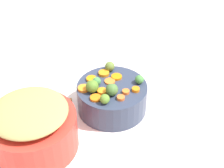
# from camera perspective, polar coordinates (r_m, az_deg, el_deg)

# --- Properties ---
(tabletop) EXTENTS (2.40, 2.40, 0.02)m
(tabletop) POSITION_cam_1_polar(r_m,az_deg,el_deg) (1.24, 0.78, -3.66)
(tabletop) COLOR white
(tabletop) RESTS_ON ground
(serving_bowl_carrots) EXTENTS (0.24, 0.24, 0.10)m
(serving_bowl_carrots) POSITION_cam_1_polar(r_m,az_deg,el_deg) (1.18, -0.00, -2.29)
(serving_bowl_carrots) COLOR #2F384F
(serving_bowl_carrots) RESTS_ON tabletop
(metal_pot) EXTENTS (0.27, 0.27, 0.12)m
(metal_pot) POSITION_cam_1_polar(r_m,az_deg,el_deg) (1.07, -13.24, -7.89)
(metal_pot) COLOR red
(metal_pot) RESTS_ON tabletop
(stuffing_mound) EXTENTS (0.23, 0.23, 0.05)m
(stuffing_mound) POSITION_cam_1_polar(r_m,az_deg,el_deg) (1.01, -13.90, -4.58)
(stuffing_mound) COLOR tan
(stuffing_mound) RESTS_ON metal_pot
(carrot_slice_0) EXTENTS (0.03, 0.03, 0.01)m
(carrot_slice_0) POSITION_cam_1_polar(r_m,az_deg,el_deg) (1.13, 4.04, -0.93)
(carrot_slice_0) COLOR orange
(carrot_slice_0) RESTS_ON serving_bowl_carrots
(carrot_slice_1) EXTENTS (0.03, 0.03, 0.01)m
(carrot_slice_1) POSITION_cam_1_polar(r_m,az_deg,el_deg) (1.12, 2.35, -1.33)
(carrot_slice_1) COLOR orange
(carrot_slice_1) RESTS_ON serving_bowl_carrots
(carrot_slice_2) EXTENTS (0.05, 0.05, 0.01)m
(carrot_slice_2) POSITION_cam_1_polar(r_m,az_deg,el_deg) (1.18, -3.51, 0.88)
(carrot_slice_2) COLOR orange
(carrot_slice_2) RESTS_ON serving_bowl_carrots
(carrot_slice_3) EXTENTS (0.05, 0.05, 0.01)m
(carrot_slice_3) POSITION_cam_1_polar(r_m,az_deg,el_deg) (1.20, -1.39, 1.84)
(carrot_slice_3) COLOR orange
(carrot_slice_3) RESTS_ON serving_bowl_carrots
(carrot_slice_4) EXTENTS (0.04, 0.04, 0.01)m
(carrot_slice_4) POSITION_cam_1_polar(r_m,az_deg,el_deg) (1.16, -0.37, 0.32)
(carrot_slice_4) COLOR orange
(carrot_slice_4) RESTS_ON serving_bowl_carrots
(carrot_slice_5) EXTENTS (0.05, 0.05, 0.01)m
(carrot_slice_5) POSITION_cam_1_polar(r_m,az_deg,el_deg) (1.14, -4.84, -0.75)
(carrot_slice_5) COLOR orange
(carrot_slice_5) RESTS_ON serving_bowl_carrots
(carrot_slice_6) EXTENTS (0.05, 0.05, 0.01)m
(carrot_slice_6) POSITION_cam_1_polar(r_m,az_deg,el_deg) (1.10, -2.79, -2.38)
(carrot_slice_6) COLOR orange
(carrot_slice_6) RESTS_ON serving_bowl_carrots
(carrot_slice_7) EXTENTS (0.04, 0.04, 0.01)m
(carrot_slice_7) POSITION_cam_1_polar(r_m,az_deg,el_deg) (1.19, 0.58, 1.22)
(carrot_slice_7) COLOR orange
(carrot_slice_7) RESTS_ON serving_bowl_carrots
(carrot_slice_8) EXTENTS (0.04, 0.04, 0.01)m
(carrot_slice_8) POSITION_cam_1_polar(r_m,az_deg,el_deg) (1.09, 1.50, -2.35)
(carrot_slice_8) COLOR orange
(carrot_slice_8) RESTS_ON serving_bowl_carrots
(carrot_slice_9) EXTENTS (0.04, 0.04, 0.01)m
(carrot_slice_9) POSITION_cam_1_polar(r_m,az_deg,el_deg) (1.12, -1.69, -1.24)
(carrot_slice_9) COLOR orange
(carrot_slice_9) RESTS_ON serving_bowl_carrots
(brussels_sprout_0) EXTENTS (0.04, 0.04, 0.04)m
(brussels_sprout_0) POSITION_cam_1_polar(r_m,az_deg,el_deg) (1.10, -0.02, -0.96)
(brussels_sprout_0) COLOR #466C32
(brussels_sprout_0) RESTS_ON serving_bowl_carrots
(brussels_sprout_1) EXTENTS (0.04, 0.04, 0.04)m
(brussels_sprout_1) POSITION_cam_1_polar(r_m,az_deg,el_deg) (1.21, -0.38, 3.01)
(brussels_sprout_1) COLOR olive
(brussels_sprout_1) RESTS_ON serving_bowl_carrots
(brussels_sprout_2) EXTENTS (0.03, 0.03, 0.03)m
(brussels_sprout_2) POSITION_cam_1_polar(r_m,az_deg,el_deg) (1.07, -1.23, -2.55)
(brussels_sprout_2) COLOR #59852D
(brussels_sprout_2) RESTS_ON serving_bowl_carrots
(brussels_sprout_3) EXTENTS (0.04, 0.04, 0.04)m
(brussels_sprout_3) POSITION_cam_1_polar(r_m,az_deg,el_deg) (1.12, -3.38, -0.41)
(brussels_sprout_3) COLOR #537D28
(brussels_sprout_3) RESTS_ON serving_bowl_carrots
(brussels_sprout_4) EXTENTS (0.03, 0.03, 0.03)m
(brussels_sprout_4) POSITION_cam_1_polar(r_m,az_deg,el_deg) (1.15, -2.65, 0.44)
(brussels_sprout_4) COLOR #438642
(brussels_sprout_4) RESTS_ON serving_bowl_carrots
(brussels_sprout_5) EXTENTS (0.03, 0.03, 0.03)m
(brussels_sprout_5) POSITION_cam_1_polar(r_m,az_deg,el_deg) (1.16, 4.66, 0.77)
(brussels_sprout_5) COLOR #43823D
(brussels_sprout_5) RESTS_ON serving_bowl_carrots
(wooden_spoon) EXTENTS (0.26, 0.05, 0.01)m
(wooden_spoon) POSITION_cam_1_polar(r_m,az_deg,el_deg) (1.27, -15.08, -3.04)
(wooden_spoon) COLOR #A97A44
(wooden_spoon) RESTS_ON tabletop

